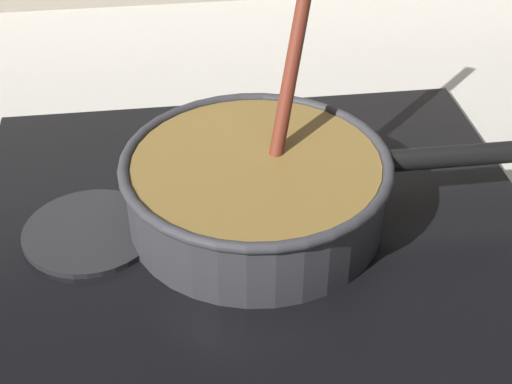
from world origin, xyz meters
The scene contains 5 objects.
ground centered at (0.00, 0.00, -0.02)m, with size 2.40×1.60×0.04m, color beige.
hob_plate centered at (-0.04, 0.18, 0.01)m, with size 0.56×0.48×0.01m, color black.
burner_ring centered at (-0.04, 0.18, 0.02)m, with size 0.19×0.19×0.01m, color #592D0C.
spare_burner centered at (-0.21, 0.18, 0.01)m, with size 0.13×0.13×0.01m, color #262628.
cooking_pan centered at (-0.04, 0.18, 0.05)m, with size 0.40×0.26×0.26m.
Camera 1 is at (-0.12, -0.41, 0.48)m, focal length 53.33 mm.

